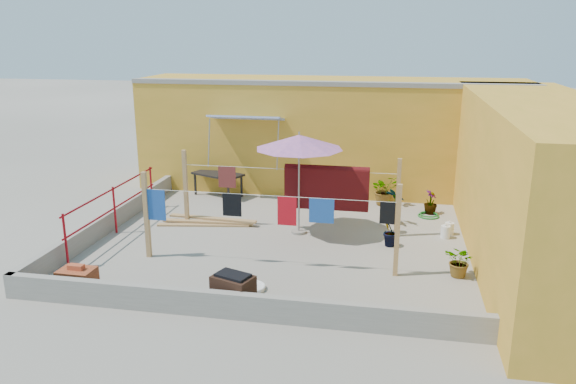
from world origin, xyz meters
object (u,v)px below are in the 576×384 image
Objects in this scene: water_jug_b at (449,229)px; plant_back_a at (384,190)px; patio_umbrella at (299,143)px; white_basin at (252,287)px; green_hose at (429,215)px; water_jug_a at (445,232)px; brazier at (233,291)px; brick_stack at (78,280)px; outdoor_table at (218,175)px.

plant_back_a is (-1.53, 2.07, 0.27)m from water_jug_b.
patio_umbrella is 3.98m from water_jug_b.
green_hose is at bearing 55.70° from white_basin.
water_jug_b reaches higher than white_basin.
patio_umbrella is at bearing -175.15° from water_jug_a.
water_jug_a is (3.77, 4.07, -0.14)m from brazier.
brazier is at bearing -132.80° from water_jug_a.
plant_back_a is at bearing 68.94° from white_basin.
water_jug_b is at bearing 32.72° from brick_stack.
outdoor_table is 2.93× the size of green_hose.
water_jug_a is 0.40× the size of plant_back_a.
patio_umbrella is 4.08m from green_hose.
water_jug_a is at bearing 31.51° from brick_stack.
water_jug_a is 1.03× the size of water_jug_b.
plant_back_a is (-1.43, 2.33, 0.26)m from water_jug_a.
brick_stack is 0.75× the size of plant_back_a.
white_basin is 1.56× the size of water_jug_b.
water_jug_b is at bearing -53.55° from plant_back_a.
water_jug_a is at bearing -111.88° from water_jug_b.
outdoor_table is 4.89× the size of water_jug_b.
outdoor_table reaches higher than green_hose.
brazier is 2.34× the size of water_jug_a.
water_jug_a is (6.63, 4.07, -0.08)m from brick_stack.
patio_umbrella is at bearing 48.67° from brick_stack.
brazier is 5.54m from water_jug_a.
white_basin is 4.96m from water_jug_a.
outdoor_table is 6.42m from brick_stack.
water_jug_a is at bearing 42.99° from white_basin.
outdoor_table reaches higher than water_jug_a.
patio_umbrella is at bearing 83.03° from brazier.
white_basin is at bearing 78.51° from brazier.
brazier is 0.95× the size of plant_back_a.
brick_stack is 1.86× the size of water_jug_a.
brazier is (-0.46, -3.79, -1.83)m from patio_umbrella.
patio_umbrella is 4.43× the size of green_hose.
brick_stack is 8.25m from plant_back_a.
water_jug_b is (6.17, -2.06, -0.45)m from outdoor_table.
brick_stack is 3.09m from white_basin.
brick_stack is 0.80× the size of brazier.
patio_umbrella reaches higher than water_jug_a.
patio_umbrella reaches higher than white_basin.
brick_stack reaches higher than green_hose.
patio_umbrella is 3.86m from water_jug_a.
brick_stack is 1.15× the size of green_hose.
plant_back_a reaches higher than white_basin.
water_jug_b is 0.39× the size of plant_back_a.
plant_back_a is (5.21, 6.40, 0.18)m from brick_stack.
white_basin is at bearing -66.88° from outdoor_table.
white_basin is at bearing -137.01° from water_jug_a.
outdoor_table is 2.03× the size of brazier.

